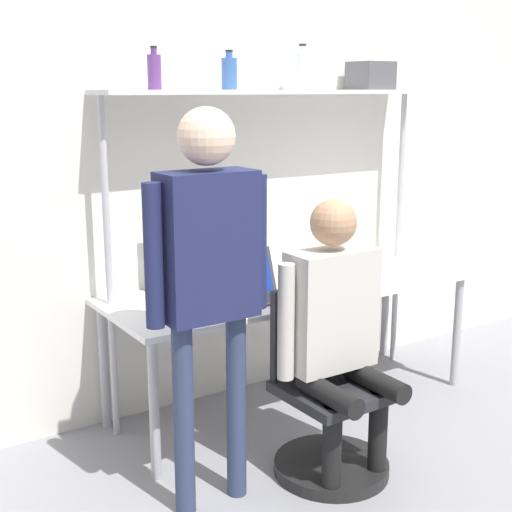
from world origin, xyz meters
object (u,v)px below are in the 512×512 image
Objects in this scene: cell_phone at (298,292)px; storage_box at (371,76)px; person_seated at (336,318)px; laptop at (249,286)px; bottle_clear at (302,70)px; office_chair at (327,417)px; person_standing at (208,259)px; bottle_purple at (154,71)px; monitor at (203,241)px; bottle_blue at (229,73)px.

storage_box reaches higher than cell_phone.
laptop is at bearing 96.30° from person_seated.
bottle_clear is (0.49, 0.95, 1.14)m from person_seated.
person_seated reaches higher than office_chair.
person_seated is 0.76× the size of person_standing.
laptop is 0.40× the size of office_chair.
bottle_clear is at bearing -0.00° from bottle_purple.
storage_box is at bearing 16.26° from laptop.
laptop reaches higher than cell_phone.
person_seated reaches higher than laptop.
person_seated is (0.07, -0.64, -0.02)m from laptop.
laptop is (0.10, -0.32, -0.20)m from monitor.
bottle_blue is at bearing 119.85° from cell_phone.
office_chair reaches higher than cell_phone.
storage_box is at bearing 43.31° from person_seated.
person_seated is 5.96× the size of storage_box.
laptop is at bearing 44.75° from person_standing.
office_chair is (-0.21, -0.54, -0.47)m from cell_phone.
cell_phone is (0.38, -0.37, -0.27)m from monitor.
storage_box reaches higher than laptop.
bottle_clear is at bearing 29.35° from laptop.
cell_phone is 0.59× the size of bottle_clear.
monitor is at bearing 179.59° from bottle_clear.
person_standing is at bearing -125.89° from bottle_blue.
bottle_clear reaches higher than monitor.
cell_phone is 0.66× the size of storage_box.
office_chair is 0.67× the size of person_seated.
storage_box is (0.80, 0.36, 1.17)m from cell_phone.
bottle_purple is at bearing 180.00° from bottle_blue.
office_chair is (0.07, -0.59, -0.53)m from laptop.
office_chair is 1.06m from person_standing.
bottle_clear is 1.13× the size of storage_box.
office_chair is at bearing -111.39° from cell_phone.
person_standing is (-0.62, 0.05, 0.86)m from office_chair.
bottle_clear is 0.93m from bottle_purple.
laptop is 1.58m from storage_box.
bottle_blue is (-0.21, 0.36, 1.17)m from cell_phone.
monitor is 0.34× the size of person_standing.
office_chair is 2.13m from storage_box.
bottle_clear is at bearing 61.57° from office_chair.
bottle_clear is (0.49, 0.91, 1.66)m from office_chair.
cell_phone is at bearing -155.51° from storage_box.
storage_box is at bearing 27.78° from person_standing.
bottle_blue reaches higher than storage_box.
storage_box is (1.63, 0.86, 0.77)m from person_standing.
laptop is 2.38× the size of cell_phone.
bottle_purple is at bearing 114.66° from person_seated.
laptop is at bearing -103.14° from bottle_blue.
bottle_blue is at bearing 180.00° from storage_box.
bottle_blue reaches higher than laptop.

